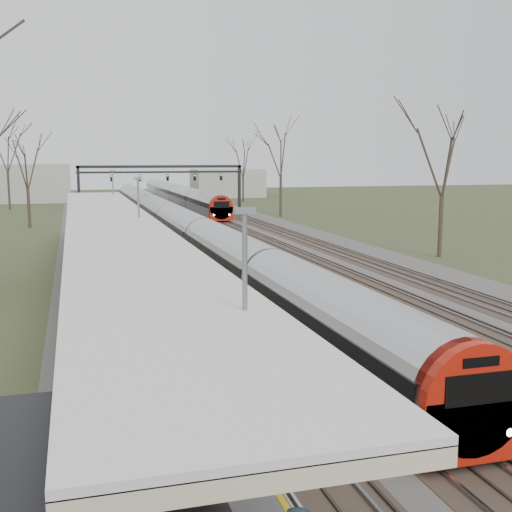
{
  "coord_description": "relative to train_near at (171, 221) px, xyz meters",
  "views": [
    {
      "loc": [
        -10.76,
        2.52,
        6.97
      ],
      "look_at": [
        -1.84,
        33.72,
        2.0
      ],
      "focal_mm": 45.0,
      "sensor_mm": 36.0,
      "label": 1
    }
  ],
  "objects": [
    {
      "name": "track_bed",
      "position": [
        2.76,
        -3.8,
        -1.42
      ],
      "size": [
        24.0,
        160.0,
        0.22
      ],
      "color": "#474442",
      "rests_on": "ground"
    },
    {
      "name": "train_near",
      "position": [
        0.0,
        0.0,
        0.0
      ],
      "size": [
        2.62,
        90.21,
        3.05
      ],
      "color": "#AEB1B9",
      "rests_on": "ground"
    },
    {
      "name": "train_far",
      "position": [
        7.0,
        40.45,
        0.0
      ],
      "size": [
        2.62,
        60.21,
        3.05
      ],
      "color": "#AEB1B9",
      "rests_on": "ground"
    },
    {
      "name": "tree_east_far",
      "position": [
        16.5,
        -16.8,
        5.81
      ],
      "size": [
        5.0,
        5.0,
        10.3
      ],
      "color": "#2D231C",
      "rests_on": "ground"
    },
    {
      "name": "platform",
      "position": [
        -6.55,
        -21.3,
        -0.98
      ],
      "size": [
        3.5,
        69.0,
        1.0
      ],
      "primitive_type": "cube",
      "color": "#9E9B93",
      "rests_on": "ground"
    },
    {
      "name": "canopy",
      "position": [
        -6.55,
        -25.81,
        2.45
      ],
      "size": [
        4.1,
        50.0,
        3.11
      ],
      "color": "slate",
      "rests_on": "platform"
    },
    {
      "name": "signal_gantry",
      "position": [
        2.79,
        26.19,
        3.43
      ],
      "size": [
        21.0,
        0.59,
        6.08
      ],
      "color": "black",
      "rests_on": "ground"
    }
  ]
}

